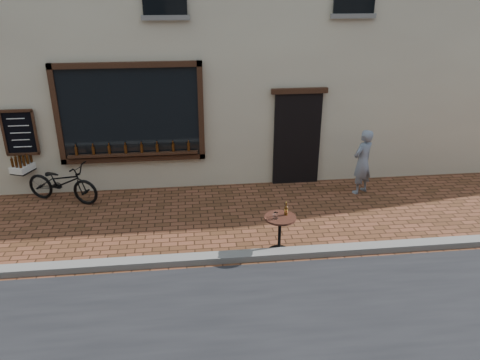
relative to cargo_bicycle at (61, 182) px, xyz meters
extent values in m
plane|color=#4E2D19|center=(3.49, -3.02, -0.46)|extent=(90.00, 90.00, 0.00)
cube|color=slate|center=(3.49, -2.82, -0.40)|extent=(90.00, 0.25, 0.12)
cube|color=black|center=(1.59, 0.43, 1.39)|extent=(3.00, 0.06, 2.00)
cube|color=black|center=(1.59, 0.41, 2.45)|extent=(3.24, 0.10, 0.12)
cube|color=black|center=(1.59, 0.41, 0.33)|extent=(3.24, 0.10, 0.12)
cube|color=black|center=(0.03, 0.41, 1.39)|extent=(0.12, 0.10, 2.24)
cube|color=black|center=(3.15, 0.41, 1.39)|extent=(0.12, 0.10, 2.24)
cube|color=black|center=(1.59, 0.36, 0.46)|extent=(2.90, 0.16, 0.05)
cube|color=black|center=(5.39, 0.44, 0.64)|extent=(1.10, 0.10, 2.20)
cube|color=black|center=(5.39, 0.41, 1.80)|extent=(1.30, 0.10, 0.12)
cube|color=black|center=(-0.81, 0.42, 1.04)|extent=(0.62, 0.04, 0.92)
cylinder|color=#3D1C07|center=(0.34, 0.36, 0.58)|extent=(0.06, 0.06, 0.19)
cylinder|color=#3D1C07|center=(0.70, 0.36, 0.58)|extent=(0.06, 0.06, 0.19)
cylinder|color=#3D1C07|center=(1.06, 0.36, 0.58)|extent=(0.06, 0.06, 0.19)
cylinder|color=#3D1C07|center=(1.42, 0.36, 0.58)|extent=(0.06, 0.06, 0.19)
cylinder|color=#3D1C07|center=(1.77, 0.36, 0.58)|extent=(0.06, 0.06, 0.19)
cylinder|color=#3D1C07|center=(2.13, 0.36, 0.58)|extent=(0.06, 0.06, 0.19)
cylinder|color=#3D1C07|center=(2.49, 0.36, 0.58)|extent=(0.06, 0.06, 0.19)
cylinder|color=#3D1C07|center=(2.84, 0.36, 0.58)|extent=(0.06, 0.06, 0.19)
imported|color=black|center=(0.03, -0.01, -0.01)|extent=(1.82, 1.20, 0.91)
cube|color=black|center=(-0.85, 0.34, 0.16)|extent=(0.50, 0.57, 0.03)
cube|color=white|center=(-0.85, 0.34, 0.25)|extent=(0.50, 0.59, 0.14)
cylinder|color=#3D1C07|center=(-0.83, 0.14, 0.41)|extent=(0.06, 0.06, 0.19)
cylinder|color=#3D1C07|center=(-0.92, 0.18, 0.41)|extent=(0.06, 0.06, 0.19)
cylinder|color=#3D1C07|center=(-1.01, 0.21, 0.41)|extent=(0.06, 0.06, 0.19)
cylinder|color=#3D1C07|center=(-0.78, 0.25, 0.41)|extent=(0.06, 0.06, 0.19)
cylinder|color=#3D1C07|center=(-0.88, 0.29, 0.41)|extent=(0.06, 0.06, 0.19)
cylinder|color=#3D1C07|center=(-0.97, 0.32, 0.41)|extent=(0.06, 0.06, 0.19)
cylinder|color=#3D1C07|center=(-0.74, 0.36, 0.41)|extent=(0.06, 0.06, 0.19)
cylinder|color=#3D1C07|center=(-0.83, 0.40, 0.41)|extent=(0.06, 0.06, 0.19)
cylinder|color=#3D1C07|center=(-0.92, 0.44, 0.41)|extent=(0.06, 0.06, 0.19)
cylinder|color=#3D1C07|center=(-0.69, 0.47, 0.41)|extent=(0.06, 0.06, 0.19)
cylinder|color=black|center=(4.39, -2.67, -0.45)|extent=(0.42, 0.42, 0.03)
cylinder|color=black|center=(4.39, -2.67, -0.10)|extent=(0.06, 0.06, 0.66)
cylinder|color=black|center=(4.39, -2.67, 0.25)|extent=(0.57, 0.57, 0.04)
cylinder|color=gold|center=(4.50, -2.62, 0.35)|extent=(0.06, 0.06, 0.06)
cylinder|color=white|center=(4.30, -2.74, 0.33)|extent=(0.07, 0.07, 0.12)
imported|color=gray|center=(6.76, -0.32, 0.30)|extent=(0.66, 0.60, 1.52)
camera|label=1|loc=(2.84, -9.85, 4.12)|focal=35.00mm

